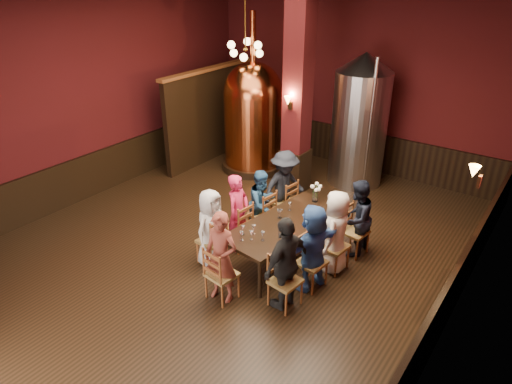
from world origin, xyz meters
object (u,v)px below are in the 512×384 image
Objects in this scene: steel_vessel at (360,121)px; person_2 at (262,203)px; dining_table at (285,225)px; rose_vase at (316,189)px; person_0 at (211,228)px; person_1 at (238,213)px; copper_kettle at (253,116)px.

person_2 is at bearing -97.01° from steel_vessel.
rose_vase is (0.04, 1.00, 0.32)m from dining_table.
person_2 is at bearing -7.89° from person_0.
dining_table is 1.82× the size of person_2.
person_2 is 3.51m from steel_vessel.
steel_vessel reaches higher than person_1.
steel_vessel reaches higher than dining_table.
person_1 is 1.09× the size of person_2.
person_0 is at bearing 166.94° from person_1.
dining_table is at bearing -81.84° from person_1.
person_0 is 0.96× the size of person_1.
person_0 is 3.71× the size of rose_vase.
dining_table is 1.74× the size of person_0.
person_1 reaches higher than rose_vase.
person_0 is at bearing -179.91° from person_2.
copper_kettle reaches higher than dining_table.
person_0 is 4.80m from steel_vessel.
steel_vessel reaches higher than rose_vase.
copper_kettle reaches higher than person_0.
steel_vessel is (0.58, 4.69, 0.84)m from person_0.
rose_vase is at bearing -43.09° from person_1.
rose_vase is (0.84, 0.57, 0.32)m from person_2.
rose_vase is at bearing -48.84° from person_2.
dining_table is at bearing -92.36° from rose_vase.
copper_kettle is 1.25× the size of steel_vessel.
person_2 is at bearing 158.78° from dining_table.
person_1 is 3.88m from copper_kettle.
rose_vase is (0.93, 1.23, 0.25)m from person_1.
person_2 reaches higher than rose_vase.
dining_table is at bearing -111.13° from person_2.
copper_kettle is at bearing 145.76° from rose_vase.
person_2 is 0.35× the size of copper_kettle.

